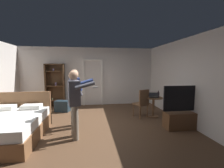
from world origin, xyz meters
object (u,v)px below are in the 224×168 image
at_px(bed, 8,127).
at_px(wooden_chair, 142,102).
at_px(tv_flatscreen, 183,116).
at_px(side_table, 153,103).
at_px(bookshelf, 55,84).
at_px(bottle_on_table, 158,95).
at_px(person_blue_shirt, 75,100).
at_px(person_striped_shirt, 75,94).
at_px(suitcase_dark, 62,106).
at_px(laptop, 153,96).

distance_m(bed, wooden_chair, 3.92).
relative_size(bed, tv_flatscreen, 1.61).
bearing_deg(side_table, bookshelf, 153.30).
distance_m(bottle_on_table, person_blue_shirt, 2.99).
bearing_deg(person_striped_shirt, person_blue_shirt, -85.83).
bearing_deg(side_table, bed, -165.06).
relative_size(bookshelf, person_blue_shirt, 1.14).
xyz_separation_m(person_striped_shirt, suitcase_dark, (-0.67, 1.66, -0.75)).
distance_m(laptop, person_striped_shirt, 2.66).
distance_m(wooden_chair, person_striped_shirt, 2.29).
xyz_separation_m(tv_flatscreen, wooden_chair, (-0.86, 1.06, 0.18)).
bearing_deg(wooden_chair, bottle_on_table, -1.56).
bearing_deg(bottle_on_table, tv_flatscreen, -75.21).
bearing_deg(bed, side_table, 14.94).
bearing_deg(suitcase_dark, bottle_on_table, -4.09).
bearing_deg(person_blue_shirt, suitcase_dark, 106.80).
bearing_deg(wooden_chair, bed, -164.31).
bearing_deg(tv_flatscreen, bed, 179.96).
bearing_deg(side_table, bottle_on_table, -29.74).
xyz_separation_m(bookshelf, laptop, (3.68, -1.91, -0.27)).
xyz_separation_m(bed, person_blue_shirt, (1.63, -0.19, 0.65)).
relative_size(tv_flatscreen, side_table, 1.77).
bearing_deg(suitcase_dark, bookshelf, 132.78).
bearing_deg(bottle_on_table, side_table, 150.26).
height_order(side_table, wooden_chair, wooden_chair).
relative_size(bed, bottle_on_table, 8.24).
relative_size(laptop, wooden_chair, 0.39).
distance_m(bookshelf, person_striped_shirt, 2.67).
bearing_deg(tv_flatscreen, wooden_chair, 128.87).
bearing_deg(bottle_on_table, person_striped_shirt, -170.08).
relative_size(wooden_chair, suitcase_dark, 1.81).
distance_m(bed, bottle_on_table, 4.50).
bearing_deg(side_table, laptop, -133.36).
xyz_separation_m(bookshelf, person_striped_shirt, (1.09, -2.44, -0.05)).
height_order(tv_flatscreen, person_blue_shirt, person_blue_shirt).
height_order(bottle_on_table, suitcase_dark, bottle_on_table).
bearing_deg(person_blue_shirt, side_table, 26.99).
distance_m(bookshelf, laptop, 4.16).
distance_m(bottle_on_table, suitcase_dark, 3.69).
distance_m(bookshelf, person_blue_shirt, 3.38).
bearing_deg(bottle_on_table, person_blue_shirt, -155.59).
bearing_deg(suitcase_dark, bed, -97.27).
xyz_separation_m(side_table, person_blue_shirt, (-2.58, -1.31, 0.48)).
relative_size(bed, laptop, 5.12).
relative_size(person_blue_shirt, person_striped_shirt, 0.99).
relative_size(bed, person_striped_shirt, 1.18).
xyz_separation_m(wooden_chair, person_blue_shirt, (-2.14, -1.25, 0.41)).
bearing_deg(side_table, person_blue_shirt, -153.01).
height_order(side_table, person_striped_shirt, person_striped_shirt).
distance_m(bookshelf, wooden_chair, 3.84).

